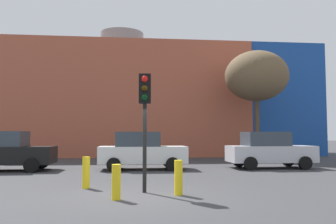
# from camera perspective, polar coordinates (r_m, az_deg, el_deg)

# --- Properties ---
(ground_plane) EXTENTS (200.00, 200.00, 0.00)m
(ground_plane) POSITION_cam_1_polar(r_m,az_deg,el_deg) (10.22, -4.99, -13.44)
(ground_plane) COLOR #38383A
(building_backdrop) EXTENTS (34.09, 11.56, 11.27)m
(building_backdrop) POSITION_cam_1_polar(r_m,az_deg,el_deg) (32.70, -7.60, 1.47)
(building_backdrop) COLOR #B2563D
(building_backdrop) RESTS_ON ground_plane
(parked_car_1) EXTENTS (4.40, 2.16, 1.91)m
(parked_car_1) POSITION_cam_1_polar(r_m,az_deg,el_deg) (18.71, -24.98, -5.81)
(parked_car_1) COLOR black
(parked_car_1) RESTS_ON ground_plane
(parked_car_2) EXTENTS (4.35, 2.13, 1.88)m
(parked_car_2) POSITION_cam_1_polar(r_m,az_deg,el_deg) (17.70, -4.36, -6.32)
(parked_car_2) COLOR white
(parked_car_2) RESTS_ON ground_plane
(parked_car_3) EXTENTS (4.37, 2.14, 1.89)m
(parked_car_3) POSITION_cam_1_polar(r_m,az_deg,el_deg) (19.08, 16.15, -5.99)
(parked_car_3) COLOR silver
(parked_car_3) RESTS_ON ground_plane
(traffic_light_island) EXTENTS (0.38, 0.38, 3.58)m
(traffic_light_island) POSITION_cam_1_polar(r_m,az_deg,el_deg) (10.62, -3.81, 1.19)
(traffic_light_island) COLOR black
(traffic_light_island) RESTS_ON ground_plane
(bare_tree_0) EXTENTS (4.43, 4.43, 7.66)m
(bare_tree_0) POSITION_cam_1_polar(r_m,az_deg,el_deg) (25.50, 14.24, 5.66)
(bare_tree_0) COLOR brown
(bare_tree_0) RESTS_ON ground_plane
(bollard_yellow_0) EXTENTS (0.24, 0.24, 1.01)m
(bollard_yellow_0) POSITION_cam_1_polar(r_m,az_deg,el_deg) (11.78, -13.22, -9.58)
(bollard_yellow_0) COLOR yellow
(bollard_yellow_0) RESTS_ON ground_plane
(bollard_yellow_1) EXTENTS (0.24, 0.24, 1.00)m
(bollard_yellow_1) POSITION_cam_1_polar(r_m,az_deg,el_deg) (10.20, 1.73, -10.65)
(bollard_yellow_1) COLOR yellow
(bollard_yellow_1) RESTS_ON ground_plane
(bollard_yellow_2) EXTENTS (0.24, 0.24, 0.94)m
(bollard_yellow_2) POSITION_cam_1_polar(r_m,az_deg,el_deg) (9.56, -8.45, -11.24)
(bollard_yellow_2) COLOR yellow
(bollard_yellow_2) RESTS_ON ground_plane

